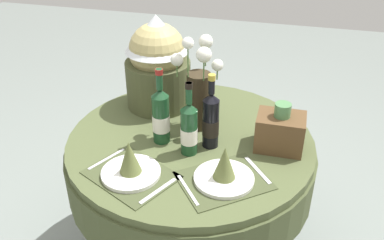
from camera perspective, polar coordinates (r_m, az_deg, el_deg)
name	(u,v)px	position (r m, az deg, el deg)	size (l,w,h in m)	color
dining_table	(191,164)	(2.05, -0.20, -5.88)	(1.15, 1.15, 0.74)	#4C5633
place_setting_left	(130,166)	(1.73, -8.22, -6.06)	(0.42, 0.39, 0.16)	#41492B
place_setting_right	(224,171)	(1.69, 4.32, -6.84)	(0.43, 0.41, 0.16)	#41492B
flower_vase	(199,90)	(1.95, 0.92, 4.04)	(0.23, 0.22, 0.46)	#332819
wine_bottle_left	(161,115)	(1.88, -4.17, 0.61)	(0.08, 0.08, 0.35)	#194223
wine_bottle_centre	(189,128)	(1.80, -0.40, -1.09)	(0.07, 0.07, 0.33)	#194223
wine_bottle_right	(211,120)	(1.85, 2.51, -0.01)	(0.07, 0.07, 0.35)	black
gift_tub_back_left	(157,59)	(2.14, -4.63, 8.05)	(0.33, 0.33, 0.48)	#474C2D
woven_basket_side_right	(280,131)	(1.89, 11.66, -1.42)	(0.21, 0.15, 0.22)	brown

